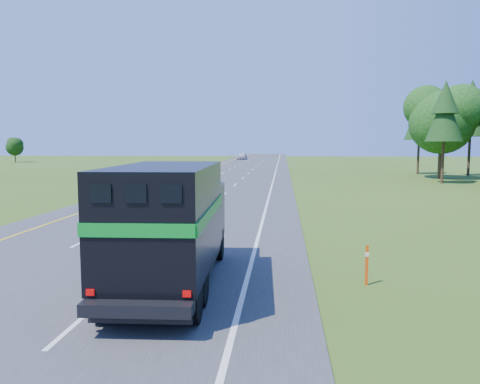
{
  "coord_description": "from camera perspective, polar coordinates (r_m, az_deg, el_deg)",
  "views": [
    {
      "loc": [
        6.57,
        0.92,
        4.2
      ],
      "look_at": [
        4.52,
        23.15,
        1.85
      ],
      "focal_mm": 35.0,
      "sensor_mm": 36.0,
      "label": 1
    }
  ],
  "objects": [
    {
      "name": "road",
      "position": [
        49.7,
        -2.35,
        1.18
      ],
      "size": [
        15.0,
        260.0,
        0.04
      ],
      "primitive_type": "cube",
      "color": "#38383A",
      "rests_on": "ground"
    },
    {
      "name": "lane_markings",
      "position": [
        49.7,
        -2.35,
        1.21
      ],
      "size": [
        11.15,
        260.0,
        0.01
      ],
      "color": "yellow",
      "rests_on": "road"
    },
    {
      "name": "horse_truck",
      "position": [
        13.61,
        -8.47,
        -3.62
      ],
      "size": [
        2.82,
        8.13,
        3.55
      ],
      "rotation": [
        0.0,
        0.0,
        0.04
      ],
      "color": "black",
      "rests_on": "road"
    },
    {
      "name": "white_suv",
      "position": [
        45.46,
        -7.81,
        1.79
      ],
      "size": [
        3.37,
        6.41,
        1.72
      ],
      "primitive_type": "imported",
      "rotation": [
        0.0,
        0.0,
        0.08
      ],
      "color": "silver",
      "rests_on": "road"
    },
    {
      "name": "far_car",
      "position": [
        117.45,
        0.27,
        4.4
      ],
      "size": [
        2.45,
        5.21,
        1.72
      ],
      "primitive_type": "imported",
      "rotation": [
        0.0,
        0.0,
        -0.08
      ],
      "color": "silver",
      "rests_on": "road"
    },
    {
      "name": "delineator",
      "position": [
        14.46,
        15.2,
        -8.44
      ],
      "size": [
        0.1,
        0.05,
        1.2
      ],
      "color": "#EA430C",
      "rests_on": "ground"
    }
  ]
}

